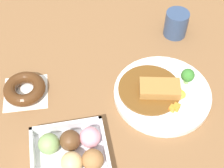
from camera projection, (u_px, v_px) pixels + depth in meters
name	position (u px, v px, depth m)	size (l,w,h in m)	color
ground_plane	(111.00, 112.00, 0.89)	(1.60, 1.60, 0.00)	brown
curry_plate	(162.00, 92.00, 0.92)	(0.27, 0.27, 0.07)	white
donut_box	(73.00, 152.00, 0.79)	(0.18, 0.16, 0.06)	white
chocolate_ring_donut	(25.00, 89.00, 0.92)	(0.13, 0.13, 0.04)	white
coffee_mug	(176.00, 24.00, 1.05)	(0.07, 0.07, 0.08)	#33476B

